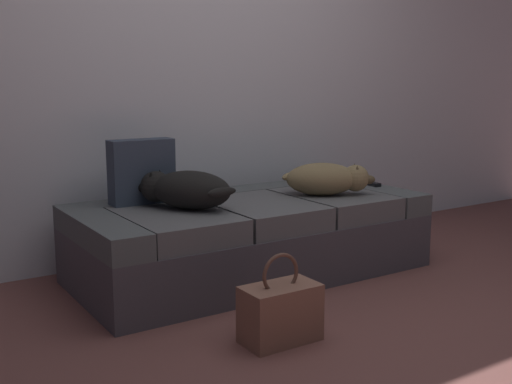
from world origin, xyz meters
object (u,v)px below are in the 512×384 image
object	(u,v)px
couch	(251,237)
dog_dark	(185,189)
dog_tan	(328,179)
throw_pillow	(142,171)
handbag	(280,312)
tv_remote	(371,183)

from	to	relation	value
couch	dog_dark	bearing A→B (deg)	-177.49
dog_dark	dog_tan	size ratio (longest dim) A/B	1.03
dog_tan	throw_pillow	world-z (taller)	throw_pillow
dog_tan	handbag	world-z (taller)	dog_tan
handbag	couch	bearing A→B (deg)	64.98
throw_pillow	dog_tan	bearing A→B (deg)	-20.09
dog_dark	dog_tan	world-z (taller)	dog_dark
handbag	dog_tan	bearing A→B (deg)	40.88
couch	dog_dark	distance (m)	0.51
dog_dark	throw_pillow	bearing A→B (deg)	116.40
dog_dark	couch	bearing A→B (deg)	2.51
couch	throw_pillow	xyz separation A→B (m)	(-0.54, 0.23, 0.38)
couch	dog_dark	xyz separation A→B (m)	(-0.41, -0.02, 0.31)
dog_dark	handbag	distance (m)	0.91
tv_remote	handbag	distance (m)	1.55
dog_tan	tv_remote	world-z (taller)	dog_tan
couch	handbag	distance (m)	0.93
dog_tan	handbag	xyz separation A→B (m)	(-0.83, -0.72, -0.39)
couch	tv_remote	distance (m)	0.91
dog_tan	tv_remote	bearing A→B (deg)	14.28
dog_dark	handbag	xyz separation A→B (m)	(0.02, -0.82, -0.39)
tv_remote	handbag	world-z (taller)	tv_remote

